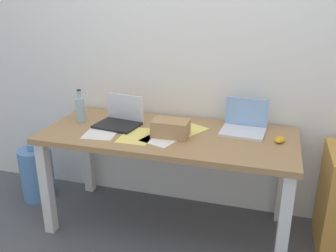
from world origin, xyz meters
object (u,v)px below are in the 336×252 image
object	(u,v)px
desk	(168,146)
beer_bottle	(80,109)
laptop_left	(120,119)
water_cooler_jug	(37,173)
computer_mouse	(280,140)
laptop_right	(244,125)
cardboard_box	(171,128)

from	to	relation	value
desk	beer_bottle	world-z (taller)	beer_bottle
laptop_left	water_cooler_jug	world-z (taller)	laptop_left
computer_mouse	laptop_left	bearing A→B (deg)	-165.85
beer_bottle	water_cooler_jug	size ratio (longest dim) A/B	0.50
laptop_right	desk	bearing A→B (deg)	-160.85
beer_bottle	laptop_left	bearing A→B (deg)	2.67
laptop_right	cardboard_box	size ratio (longest dim) A/B	1.28
laptop_left	computer_mouse	xyz separation A→B (m)	(1.11, -0.01, -0.03)
desk	beer_bottle	size ratio (longest dim) A/B	7.03
laptop_left	computer_mouse	size ratio (longest dim) A/B	3.29
laptop_right	water_cooler_jug	distance (m)	1.75
desk	laptop_right	xyz separation A→B (m)	(0.49, 0.17, 0.15)
computer_mouse	beer_bottle	bearing A→B (deg)	-165.21
laptop_left	water_cooler_jug	size ratio (longest dim) A/B	0.67
cardboard_box	water_cooler_jug	size ratio (longest dim) A/B	0.49
desk	water_cooler_jug	size ratio (longest dim) A/B	3.53
desk	laptop_right	bearing A→B (deg)	19.15
laptop_left	desk	bearing A→B (deg)	-7.78
water_cooler_jug	laptop_right	bearing A→B (deg)	3.17
computer_mouse	cardboard_box	distance (m)	0.71
desk	laptop_left	xyz separation A→B (m)	(-0.38, 0.05, 0.14)
desk	cardboard_box	bearing A→B (deg)	-58.13
water_cooler_jug	desk	bearing A→B (deg)	-3.90
laptop_right	beer_bottle	world-z (taller)	beer_bottle
laptop_right	water_cooler_jug	bearing A→B (deg)	-176.83
laptop_right	beer_bottle	bearing A→B (deg)	-173.51
desk	laptop_left	size ratio (longest dim) A/B	5.23
laptop_left	cardboard_box	bearing A→B (deg)	-14.39
cardboard_box	water_cooler_jug	distance (m)	1.34
desk	cardboard_box	distance (m)	0.17
laptop_right	beer_bottle	size ratio (longest dim) A/B	1.26
desk	water_cooler_jug	xyz separation A→B (m)	(-1.16, 0.08, -0.42)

